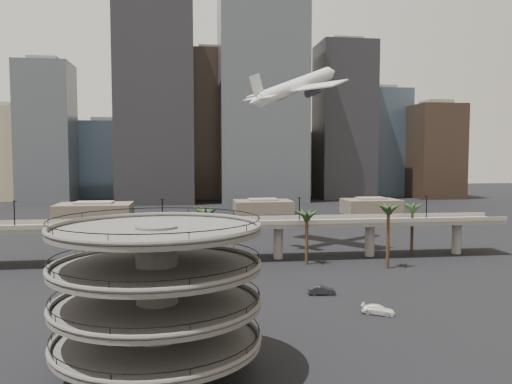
{
  "coord_description": "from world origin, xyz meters",
  "views": [
    {
      "loc": [
        -9.81,
        -56.88,
        23.52
      ],
      "look_at": [
        2.05,
        28.0,
        17.41
      ],
      "focal_mm": 35.0,
      "sensor_mm": 36.0,
      "label": 1
    }
  ],
  "objects": [
    {
      "name": "skyline",
      "position": [
        15.11,
        217.09,
        40.6
      ],
      "size": [
        269.0,
        86.0,
        111.15
      ],
      "color": "gray",
      "rests_on": "ground"
    },
    {
      "name": "parking_ramp",
      "position": [
        -13.0,
        -4.0,
        9.84
      ],
      "size": [
        22.2,
        22.2,
        17.35
      ],
      "color": "#4E4B49",
      "rests_on": "ground"
    },
    {
      "name": "ground",
      "position": [
        0.0,
        0.0,
        0.0
      ],
      "size": [
        700.0,
        700.0,
        0.0
      ],
      "primitive_type": "plane",
      "color": "black",
      "rests_on": "ground"
    },
    {
      "name": "airborne_jet",
      "position": [
        18.15,
        69.98,
        41.43
      ],
      "size": [
        29.26,
        27.9,
        14.52
      ],
      "rotation": [
        0.0,
        -0.34,
        0.61
      ],
      "color": "silver",
      "rests_on": "ground"
    },
    {
      "name": "car_b",
      "position": [
        12.82,
        24.3,
        0.76
      ],
      "size": [
        4.75,
        2.01,
        1.52
      ],
      "primitive_type": "imported",
      "rotation": [
        0.0,
        0.0,
        1.48
      ],
      "color": "black",
      "rests_on": "ground"
    },
    {
      "name": "overpass",
      "position": [
        0.0,
        55.0,
        7.34
      ],
      "size": [
        130.0,
        9.3,
        14.7
      ],
      "color": "slate",
      "rests_on": "ground"
    },
    {
      "name": "car_c",
      "position": [
        18.34,
        12.81,
        0.71
      ],
      "size": [
        5.21,
        4.14,
        1.41
      ],
      "primitive_type": "imported",
      "rotation": [
        0.0,
        0.0,
        1.05
      ],
      "color": "white",
      "rests_on": "ground"
    },
    {
      "name": "low_buildings",
      "position": [
        6.89,
        142.3,
        2.86
      ],
      "size": [
        135.0,
        27.5,
        6.8
      ],
      "color": "brown",
      "rests_on": "ground"
    },
    {
      "name": "palm_trees",
      "position": [
        21.48,
        47.47,
        11.3
      ],
      "size": [
        54.4,
        18.4,
        14.0
      ],
      "color": "#412A1C",
      "rests_on": "ground"
    },
    {
      "name": "car_a",
      "position": [
        -11.48,
        18.72,
        0.83
      ],
      "size": [
        5.22,
        3.35,
        1.65
      ],
      "primitive_type": "imported",
      "rotation": [
        0.0,
        0.0,
        1.26
      ],
      "color": "red",
      "rests_on": "ground"
    }
  ]
}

